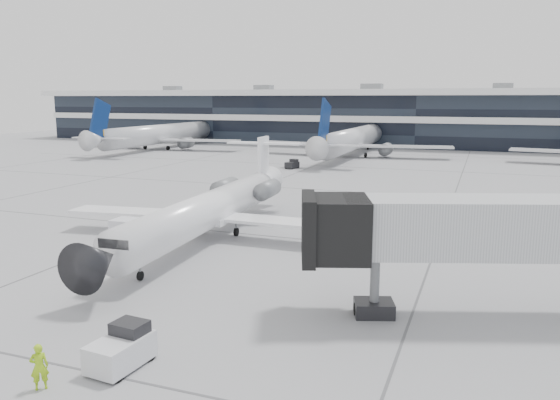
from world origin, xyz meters
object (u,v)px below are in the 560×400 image
at_px(ramp_worker, 39,367).
at_px(cargo_uld, 129,234).
at_px(baggage_tug, 122,349).
at_px(regional_jet, 212,208).
at_px(jet_bridge, 522,229).

distance_m(ramp_worker, cargo_uld, 17.11).
xyz_separation_m(baggage_tug, cargo_uld, (-9.13, 13.09, 0.27)).
bearing_deg(baggage_tug, regional_jet, 112.43).
height_order(regional_jet, baggage_tug, regional_jet).
distance_m(regional_jet, cargo_uld, 5.77).
bearing_deg(ramp_worker, regional_jet, -121.86).
relative_size(jet_bridge, cargo_uld, 7.06).
relative_size(baggage_tug, cargo_uld, 1.06).
bearing_deg(baggage_tug, jet_bridge, 41.28).
relative_size(regional_jet, jet_bridge, 1.62).
relative_size(regional_jet, baggage_tug, 10.83).
relative_size(regional_jet, cargo_uld, 11.43).
bearing_deg(cargo_uld, regional_jet, 48.47).
bearing_deg(ramp_worker, baggage_tug, -168.10).
distance_m(regional_jet, baggage_tug, 18.33).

